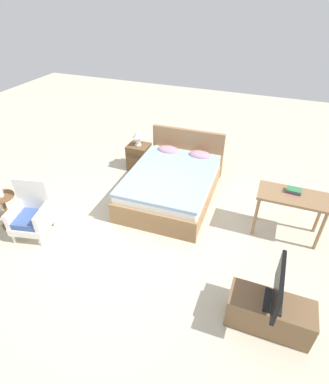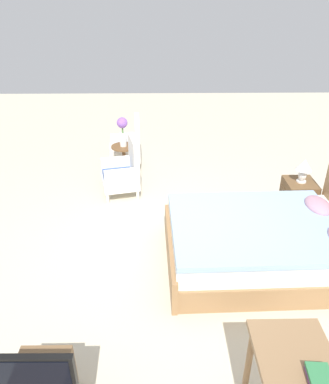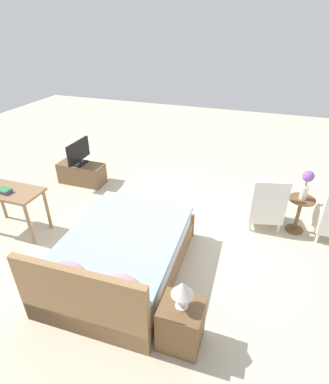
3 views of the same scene
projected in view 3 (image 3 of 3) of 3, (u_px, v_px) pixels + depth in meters
The scene contains 11 objects.
ground_plane at pixel (162, 232), 4.92m from camera, with size 16.00×16.00×0.00m, color beige.
bed at pixel (121, 256), 3.98m from camera, with size 1.56×2.17×0.96m.
armchair_by_window_right at pixel (265, 206), 4.89m from camera, with size 0.65×0.65×0.92m.
side_table at pixel (299, 211), 4.76m from camera, with size 0.40×0.40×0.61m.
flower_vase at pixel (307, 182), 4.50m from camera, with size 0.17×0.17×0.48m.
nightstand at pixel (181, 324), 3.11m from camera, with size 0.44×0.41×0.56m.
table_lamp at pixel (182, 291), 2.86m from camera, with size 0.22×0.22×0.33m.
tv_stand at pixel (82, 173), 6.28m from camera, with size 0.96×0.40×0.44m.
tv_flatscreen at pixel (78, 153), 6.04m from camera, with size 0.20×0.71×0.49m.
vanity_desk at pixel (10, 196), 4.65m from camera, with size 1.04×0.52×0.75m.
book_stack at pixel (4, 191), 4.51m from camera, with size 0.23×0.16×0.06m.
Camera 3 is at (-1.31, 3.70, 3.03)m, focal length 28.00 mm.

